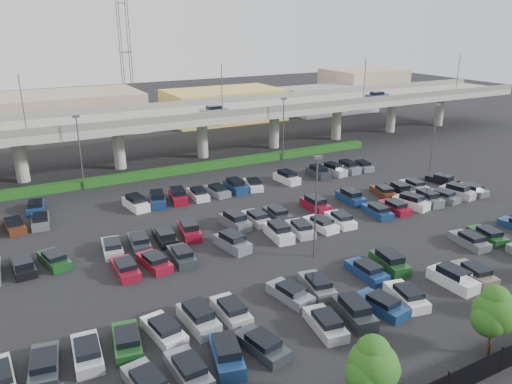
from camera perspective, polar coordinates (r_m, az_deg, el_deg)
ground at (r=56.15m, az=1.93°, el=-4.17°), size 280.00×280.00×0.00m
overpass at (r=82.06m, az=-9.65°, el=8.19°), size 150.00×13.00×15.80m
hedge at (r=77.27m, az=-7.49°, el=2.71°), size 66.00×1.60×1.10m
fence at (r=37.56m, az=25.15°, el=-17.55°), size 70.00×0.10×2.00m
tree_row at (r=37.37m, az=24.62°, el=-12.85°), size 65.07×3.66×5.94m
parked_cars at (r=52.89m, az=3.35°, el=-5.00°), size 63.22×41.71×1.67m
light_poles at (r=53.81m, az=-2.87°, el=1.85°), size 66.90×48.38×10.30m
distant_buildings at (r=114.48m, az=-8.55°, el=9.68°), size 138.00×24.00×9.00m
comm_tower at (r=122.34m, az=-14.73°, el=15.49°), size 2.40×2.40×30.00m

